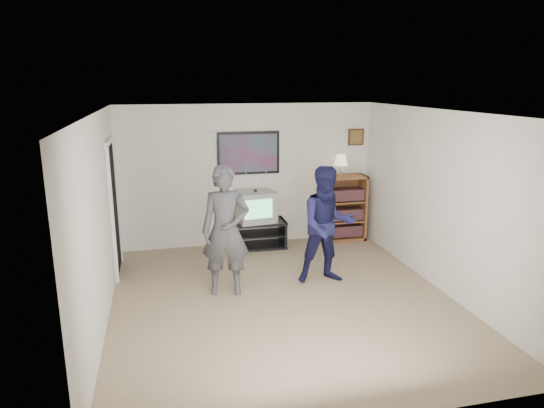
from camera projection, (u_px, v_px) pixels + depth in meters
name	position (u px, v px, depth m)	size (l,w,h in m)	color
room_shell	(277.00, 204.00, 6.54)	(4.51, 5.00, 2.51)	#7D6B4F
media_stand	(258.00, 234.00, 8.60)	(0.96, 0.55, 0.48)	black
crt_television	(256.00, 206.00, 8.46)	(0.63, 0.54, 0.54)	#969792
bookshelf	(344.00, 208.00, 8.91)	(0.74, 0.42, 1.21)	brown
table_lamp	(341.00, 165.00, 8.70)	(0.25, 0.25, 0.39)	beige
person_tall	(226.00, 231.00, 6.57)	(0.66, 0.43, 1.80)	#3E3E41
person_short	(327.00, 225.00, 6.96)	(0.83, 0.65, 1.71)	#16163C
controller_left	(219.00, 205.00, 6.67)	(0.03, 0.11, 0.03)	white
controller_right	(323.00, 203.00, 7.15)	(0.03, 0.12, 0.03)	white
poster	(249.00, 153.00, 8.45)	(1.10, 0.03, 0.75)	black
air_vent	(217.00, 137.00, 8.26)	(0.28, 0.02, 0.14)	white
small_picture	(356.00, 137.00, 8.84)	(0.30, 0.03, 0.30)	black
doorway	(114.00, 209.00, 7.29)	(0.03, 0.85, 2.00)	black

